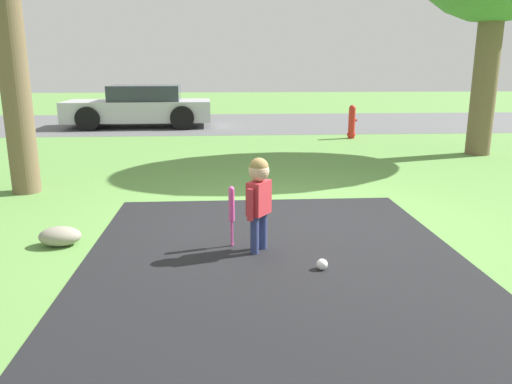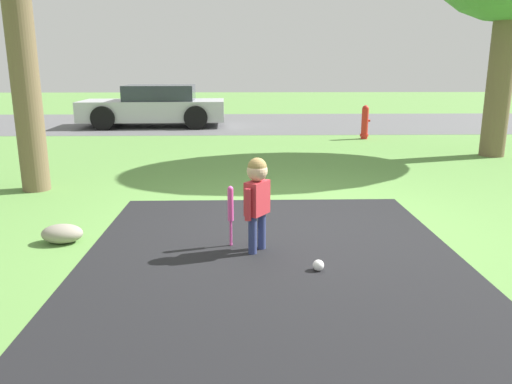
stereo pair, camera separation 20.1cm
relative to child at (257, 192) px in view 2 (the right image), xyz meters
name	(u,v)px [view 2 (the right image)]	position (x,y,z in m)	size (l,w,h in m)	color
ground_plane	(289,223)	(0.39, 0.89, -0.59)	(60.00, 60.00, 0.00)	#5B8C42
driveway_strip	(285,339)	(0.14, -1.61, -0.59)	(3.53, 7.00, 0.01)	black
street_strip	(259,123)	(0.39, 11.37, -0.59)	(40.00, 6.00, 0.01)	#59595B
child	(257,192)	(0.00, 0.00, 0.00)	(0.26, 0.32, 0.91)	navy
baseball_bat	(231,207)	(-0.26, 0.16, -0.20)	(0.06, 0.06, 0.61)	#E54CA5
sports_ball	(318,265)	(0.52, -0.49, -0.54)	(0.10, 0.10, 0.10)	white
fire_hydrant	(365,123)	(2.86, 7.66, -0.20)	(0.23, 0.21, 0.82)	red
parked_car	(155,106)	(-2.73, 10.50, -0.01)	(4.23, 2.06, 1.21)	#B7B7BC
edging_rock	(62,234)	(-1.96, 0.30, -0.50)	(0.41, 0.29, 0.19)	gray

